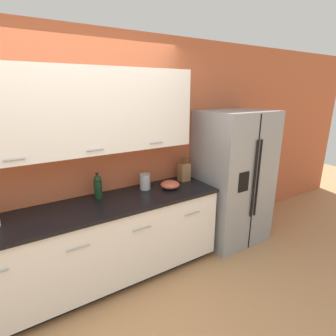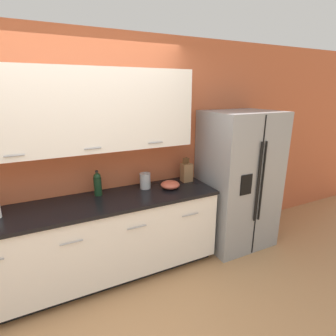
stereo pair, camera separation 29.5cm
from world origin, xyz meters
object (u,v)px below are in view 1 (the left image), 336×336
object	(u,v)px
wine_bottle	(98,186)
mixing_bowl	(170,185)
knife_block	(184,171)
refrigerator	(233,178)
steel_canister	(145,182)

from	to	relation	value
wine_bottle	mixing_bowl	size ratio (longest dim) A/B	1.26
knife_block	wine_bottle	size ratio (longest dim) A/B	1.10
refrigerator	mixing_bowl	bearing A→B (deg)	177.05
refrigerator	wine_bottle	bearing A→B (deg)	172.99
refrigerator	mixing_bowl	size ratio (longest dim) A/B	8.03
refrigerator	steel_canister	distance (m)	1.24
mixing_bowl	refrigerator	bearing A→B (deg)	-2.95
knife_block	steel_canister	size ratio (longest dim) A/B	1.56
mixing_bowl	steel_canister	bearing A→B (deg)	151.82
wine_bottle	mixing_bowl	bearing A→B (deg)	-11.85
refrigerator	mixing_bowl	distance (m)	0.97
knife_block	wine_bottle	bearing A→B (deg)	178.58
refrigerator	steel_canister	world-z (taller)	refrigerator
refrigerator	knife_block	xyz separation A→B (m)	(-0.67, 0.19, 0.15)
refrigerator	knife_block	size ratio (longest dim) A/B	5.78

